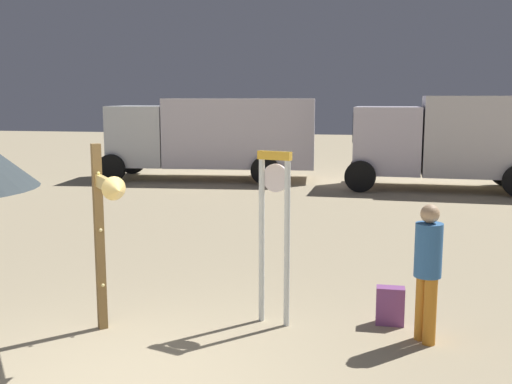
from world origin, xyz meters
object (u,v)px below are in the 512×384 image
object	(u,v)px
standing_clock	(274,222)
person_near_clock	(428,266)
arrow_sign	(106,216)
box_truck_near	(216,134)
backpack	(390,306)
box_truck_far	(464,138)

from	to	relation	value
standing_clock	person_near_clock	world-z (taller)	standing_clock
standing_clock	person_near_clock	bearing A→B (deg)	-7.88
arrow_sign	box_truck_near	xyz separation A→B (m)	(-2.32, 13.38, 0.09)
arrow_sign	person_near_clock	distance (m)	3.58
person_near_clock	box_truck_near	xyz separation A→B (m)	(-5.81, 12.80, 0.64)
standing_clock	backpack	world-z (taller)	standing_clock
standing_clock	arrow_sign	size ratio (longest dim) A/B	0.95
person_near_clock	box_truck_far	size ratio (longest dim) A/B	0.24
arrow_sign	box_truck_far	size ratio (longest dim) A/B	0.34
standing_clock	box_truck_near	bearing A→B (deg)	107.93
box_truck_far	person_near_clock	bearing A→B (deg)	-99.32
backpack	box_truck_far	distance (m)	11.77
standing_clock	backpack	xyz separation A→B (m)	(1.37, 0.23, -1.02)
arrow_sign	box_truck_near	world-z (taller)	box_truck_near
standing_clock	box_truck_near	world-z (taller)	box_truck_near
standing_clock	box_truck_near	size ratio (longest dim) A/B	0.29
box_truck_far	arrow_sign	bearing A→B (deg)	-113.54
backpack	arrow_sign	bearing A→B (deg)	-161.40
person_near_clock	backpack	world-z (taller)	person_near_clock
arrow_sign	box_truck_near	distance (m)	13.58
backpack	person_near_clock	bearing A→B (deg)	-51.64
person_near_clock	backpack	size ratio (longest dim) A/B	3.38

